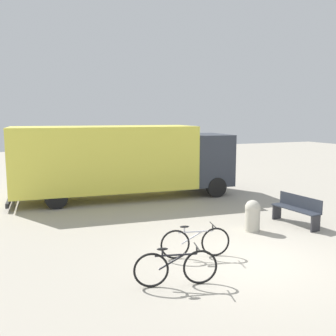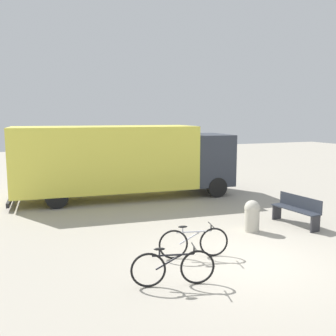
% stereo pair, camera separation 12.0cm
% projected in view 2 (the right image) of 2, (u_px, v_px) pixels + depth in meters
% --- Properties ---
extents(ground_plane, '(60.00, 60.00, 0.00)m').
position_uv_depth(ground_plane, '(245.00, 260.00, 8.52)').
color(ground_plane, '#A8A091').
extents(delivery_truck, '(8.83, 3.05, 2.85)m').
position_uv_depth(delivery_truck, '(123.00, 158.00, 14.82)').
color(delivery_truck, '#EAE04C').
rests_on(delivery_truck, ground).
extents(park_bench, '(0.55, 1.64, 0.88)m').
position_uv_depth(park_bench, '(297.00, 209.00, 11.18)').
color(park_bench, '#282D38').
rests_on(park_bench, ground).
extents(bicycle_near, '(1.61, 0.53, 0.77)m').
position_uv_depth(bicycle_near, '(173.00, 267.00, 7.18)').
color(bicycle_near, black).
rests_on(bicycle_near, ground).
extents(bicycle_middle, '(1.62, 0.50, 0.77)m').
position_uv_depth(bicycle_middle, '(194.00, 242.00, 8.62)').
color(bicycle_middle, black).
rests_on(bicycle_middle, ground).
extents(bollard_near_bench, '(0.44, 0.44, 0.90)m').
position_uv_depth(bollard_near_bench, '(252.00, 215.00, 10.58)').
color(bollard_near_bench, '#B2AD9E').
rests_on(bollard_near_bench, ground).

